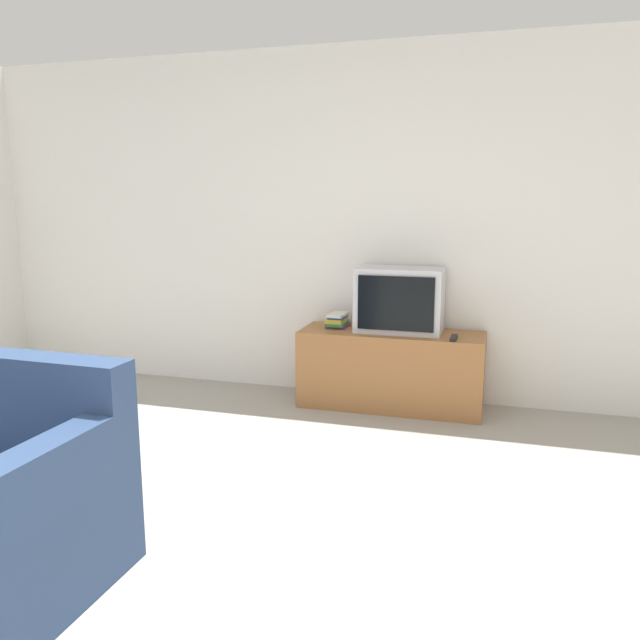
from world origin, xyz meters
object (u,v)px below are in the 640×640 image
(tv_stand, at_px, (391,369))
(television, at_px, (400,300))
(remote_on_stand, at_px, (454,338))
(book_stack, at_px, (337,320))

(tv_stand, bearing_deg, television, 41.72)
(television, relative_size, remote_on_stand, 3.84)
(book_stack, relative_size, remote_on_stand, 1.36)
(tv_stand, distance_m, remote_on_stand, 0.55)
(remote_on_stand, bearing_deg, book_stack, 167.86)
(tv_stand, xyz_separation_m, television, (0.05, 0.04, 0.51))
(remote_on_stand, bearing_deg, television, 156.71)
(television, bearing_deg, book_stack, 178.29)
(television, distance_m, remote_on_stand, 0.49)
(book_stack, xyz_separation_m, remote_on_stand, (0.87, -0.19, -0.04))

